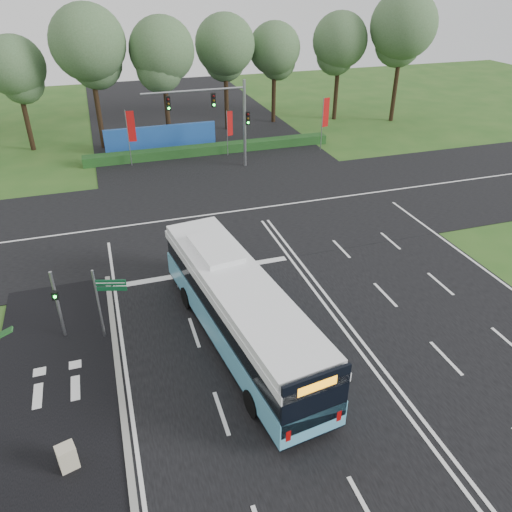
# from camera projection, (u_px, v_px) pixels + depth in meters

# --- Properties ---
(ground) EXTENTS (120.00, 120.00, 0.00)m
(ground) POSITION_uv_depth(u_px,v_px,m) (326.00, 307.00, 24.56)
(ground) COLOR #27521B
(ground) RESTS_ON ground
(road_main) EXTENTS (20.00, 120.00, 0.04)m
(road_main) POSITION_uv_depth(u_px,v_px,m) (326.00, 307.00, 24.55)
(road_main) COLOR black
(road_main) RESTS_ON ground
(road_cross) EXTENTS (120.00, 14.00, 0.05)m
(road_cross) POSITION_uv_depth(u_px,v_px,m) (253.00, 209.00, 34.42)
(road_cross) COLOR black
(road_cross) RESTS_ON ground
(bike_path) EXTENTS (5.00, 18.00, 0.06)m
(bike_path) POSITION_uv_depth(u_px,v_px,m) (56.00, 411.00, 18.77)
(bike_path) COLOR black
(bike_path) RESTS_ON ground
(kerb_strip) EXTENTS (0.25, 18.00, 0.12)m
(kerb_strip) POSITION_uv_depth(u_px,v_px,m) (121.00, 396.00, 19.39)
(kerb_strip) COLOR gray
(kerb_strip) RESTS_ON ground
(city_bus) EXTENTS (4.26, 12.80, 3.61)m
(city_bus) POSITION_uv_depth(u_px,v_px,m) (239.00, 309.00, 21.34)
(city_bus) COLOR #56A6C7
(city_bus) RESTS_ON ground
(pedestrian_signal) EXTENTS (0.29, 0.42, 3.43)m
(pedestrian_signal) POSITION_uv_depth(u_px,v_px,m) (57.00, 303.00, 21.65)
(pedestrian_signal) COLOR gray
(pedestrian_signal) RESTS_ON ground
(street_sign) EXTENTS (1.33, 0.46, 3.54)m
(street_sign) POSITION_uv_depth(u_px,v_px,m) (104.00, 295.00, 21.47)
(street_sign) COLOR gray
(street_sign) RESTS_ON ground
(utility_cabinet) EXTENTS (0.71, 0.64, 1.00)m
(utility_cabinet) POSITION_uv_depth(u_px,v_px,m) (67.00, 458.00, 16.44)
(utility_cabinet) COLOR beige
(utility_cabinet) RESTS_ON ground
(banner_flag_left) EXTENTS (0.69, 0.09, 4.67)m
(banner_flag_left) POSITION_uv_depth(u_px,v_px,m) (130.00, 130.00, 40.47)
(banner_flag_left) COLOR gray
(banner_flag_left) RESTS_ON ground
(banner_flag_mid) EXTENTS (0.57, 0.19, 3.95)m
(banner_flag_mid) POSITION_uv_depth(u_px,v_px,m) (229.00, 126.00, 43.06)
(banner_flag_mid) COLOR gray
(banner_flag_mid) RESTS_ON ground
(banner_flag_right) EXTENTS (0.68, 0.22, 4.73)m
(banner_flag_right) POSITION_uv_depth(u_px,v_px,m) (325.00, 116.00, 44.16)
(banner_flag_right) COLOR gray
(banner_flag_right) RESTS_ON ground
(traffic_light_gantry) EXTENTS (8.41, 0.28, 7.00)m
(traffic_light_gantry) POSITION_uv_depth(u_px,v_px,m) (223.00, 112.00, 39.14)
(traffic_light_gantry) COLOR gray
(traffic_light_gantry) RESTS_ON ground
(hedge) EXTENTS (22.00, 1.20, 0.80)m
(hedge) POSITION_uv_depth(u_px,v_px,m) (211.00, 149.00, 44.52)
(hedge) COLOR #183B15
(hedge) RESTS_ON ground
(blue_hoarding) EXTENTS (10.00, 0.30, 2.20)m
(blue_hoarding) POSITION_uv_depth(u_px,v_px,m) (161.00, 138.00, 45.17)
(blue_hoarding) COLOR #1D4C9E
(blue_hoarding) RESTS_ON ground
(eucalyptus_row) EXTENTS (48.61, 9.85, 12.80)m
(eucalyptus_row) POSITION_uv_depth(u_px,v_px,m) (202.00, 43.00, 45.89)
(eucalyptus_row) COLOR black
(eucalyptus_row) RESTS_ON ground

